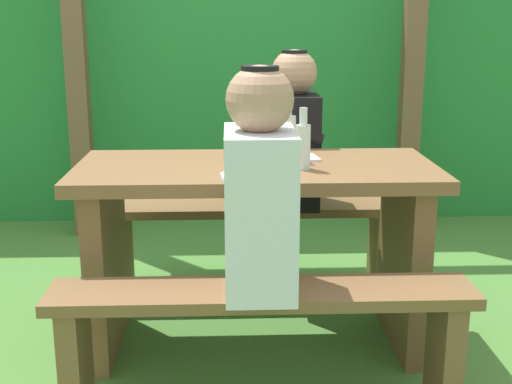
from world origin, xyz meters
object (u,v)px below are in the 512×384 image
at_px(person_white_shirt, 260,190).
at_px(bottle_right, 303,144).
at_px(drinking_glass, 237,147).
at_px(bench_far, 252,230).
at_px(bottle_center, 288,136).
at_px(picnic_table, 256,225).
at_px(bottle_left, 263,136).
at_px(cell_phone, 309,158).
at_px(bench_near, 262,325).
at_px(person_black_coat, 293,135).

bearing_deg(person_white_shirt, bottle_right, 66.94).
bearing_deg(drinking_glass, bench_far, 80.41).
distance_m(drinking_glass, bottle_right, 0.31).
bearing_deg(bottle_center, picnic_table, -153.14).
relative_size(person_white_shirt, bottle_left, 2.87).
height_order(bottle_right, cell_phone, bottle_right).
distance_m(bench_near, bottle_left, 0.79).
height_order(person_white_shirt, cell_phone, person_white_shirt).
xyz_separation_m(person_white_shirt, person_black_coat, (0.20, 1.03, 0.00)).
bearing_deg(person_black_coat, picnic_table, -110.58).
relative_size(person_black_coat, cell_phone, 5.14).
xyz_separation_m(picnic_table, drinking_glass, (-0.07, 0.10, 0.30)).
distance_m(picnic_table, drinking_glass, 0.32).
bearing_deg(person_black_coat, bench_far, 179.02).
height_order(picnic_table, bench_far, picnic_table).
bearing_deg(drinking_glass, picnic_table, -54.76).
bearing_deg(drinking_glass, person_black_coat, 57.54).
bearing_deg(person_white_shirt, picnic_table, 89.08).
distance_m(picnic_table, bottle_right, 0.39).
distance_m(person_white_shirt, bottle_left, 0.58).
xyz_separation_m(bench_near, bottle_center, (0.13, 0.58, 0.53)).
distance_m(drinking_glass, cell_phone, 0.29).
distance_m(bench_far, person_black_coat, 0.50).
height_order(bench_near, person_white_shirt, person_white_shirt).
bearing_deg(bench_far, cell_phone, -62.49).
relative_size(person_white_shirt, bottle_center, 2.88).
height_order(bench_far, cell_phone, cell_phone).
bearing_deg(bench_near, picnic_table, 90.00).
bearing_deg(drinking_glass, bottle_right, -38.09).
bearing_deg(bottle_center, drinking_glass, 170.65).
xyz_separation_m(bench_near, bottle_left, (0.03, 0.58, 0.54)).
xyz_separation_m(bottle_right, cell_phone, (0.05, 0.19, -0.09)).
xyz_separation_m(picnic_table, person_black_coat, (0.19, 0.51, 0.28)).
bearing_deg(person_black_coat, bottle_left, -109.63).
bearing_deg(bottle_right, bottle_center, 104.54).
xyz_separation_m(picnic_table, bottle_right, (0.17, -0.09, 0.34)).
bearing_deg(person_black_coat, bottle_center, -97.83).
bearing_deg(picnic_table, cell_phone, 24.82).
height_order(bottle_left, cell_phone, bottle_left).
height_order(bench_near, bottle_right, bottle_right).
xyz_separation_m(person_white_shirt, bottle_left, (0.04, 0.57, 0.07)).
distance_m(picnic_table, person_black_coat, 0.61).
height_order(bench_near, bottle_left, bottle_left).
relative_size(bench_near, bottle_center, 5.61).
distance_m(bench_near, person_white_shirt, 0.46).
distance_m(picnic_table, bottle_center, 0.37).
distance_m(bottle_right, bottle_center, 0.16).
height_order(bottle_center, cell_phone, bottle_center).
relative_size(bench_far, bottle_center, 5.61).
bearing_deg(person_white_shirt, bottle_center, 76.47).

